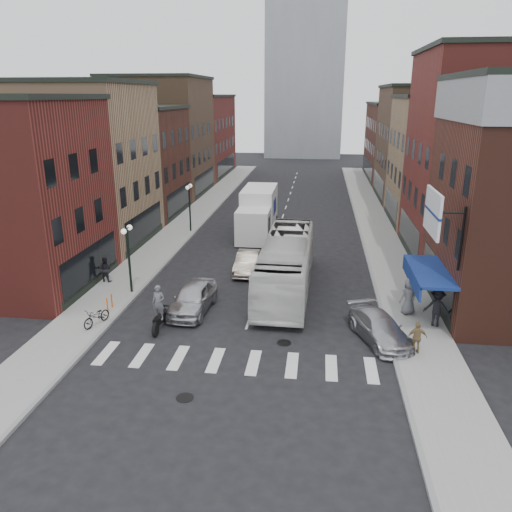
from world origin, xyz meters
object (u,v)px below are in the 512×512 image
(motorcycle_rider, at_px, (159,309))
(box_truck, at_px, (258,213))
(parked_bicycle, at_px, (97,316))
(ped_left_solo, at_px, (105,269))
(ped_right_a, at_px, (437,308))
(ped_right_c, at_px, (409,296))
(billboard_sign, at_px, (435,214))
(transit_bus, at_px, (286,264))
(streetlamp_near, at_px, (128,247))
(ped_right_b, at_px, (417,338))
(sedan_left_near, at_px, (193,298))
(sedan_left_far, at_px, (248,262))
(curb_car, at_px, (380,328))
(bike_rack, at_px, (110,303))
(streetlamp_far, at_px, (189,199))

(motorcycle_rider, bearing_deg, box_truck, 86.40)
(parked_bicycle, height_order, ped_left_solo, ped_left_solo)
(ped_right_a, bearing_deg, ped_right_c, -31.65)
(billboard_sign, xyz_separation_m, transit_bus, (-6.97, 5.32, -4.49))
(streetlamp_near, relative_size, motorcycle_rider, 1.74)
(ped_left_solo, distance_m, ped_right_b, 18.90)
(billboard_sign, distance_m, box_truck, 20.81)
(sedan_left_near, height_order, ped_right_a, ped_right_a)
(ped_left_solo, height_order, ped_right_c, ped_right_c)
(box_truck, relative_size, ped_right_c, 4.38)
(transit_bus, bearing_deg, ped_left_solo, -177.16)
(transit_bus, xyz_separation_m, ped_right_b, (6.37, -7.28, -0.73))
(motorcycle_rider, bearing_deg, ped_right_c, 18.91)
(motorcycle_rider, height_order, ped_right_a, motorcycle_rider)
(billboard_sign, xyz_separation_m, parked_bicycle, (-16.09, -1.04, -5.52))
(box_truck, xyz_separation_m, transit_bus, (3.24, -12.30, -0.22))
(billboard_sign, bearing_deg, motorcycle_rider, -176.23)
(sedan_left_far, xyz_separation_m, curb_car, (7.62, -8.82, -0.04))
(sedan_left_far, bearing_deg, ped_right_a, -34.08)
(bike_rack, height_order, sedan_left_far, sedan_left_far)
(bike_rack, height_order, parked_bicycle, parked_bicycle)
(box_truck, relative_size, parked_bicycle, 4.93)
(curb_car, height_order, ped_right_c, ped_right_c)
(sedan_left_near, bearing_deg, ped_right_a, 1.09)
(sedan_left_near, bearing_deg, ped_left_solo, 155.37)
(parked_bicycle, xyz_separation_m, ped_right_c, (15.79, 3.41, 0.53))
(transit_bus, bearing_deg, parked_bicycle, -144.06)
(streetlamp_near, height_order, streetlamp_far, same)
(sedan_left_far, xyz_separation_m, ped_left_solo, (-8.48, -3.21, 0.28))
(streetlamp_near, relative_size, bike_rack, 5.14)
(sedan_left_near, distance_m, parked_bicycle, 5.05)
(sedan_left_far, height_order, ped_left_solo, ped_left_solo)
(motorcycle_rider, height_order, ped_right_c, motorcycle_rider)
(streetlamp_far, bearing_deg, sedan_left_far, -56.07)
(motorcycle_rider, bearing_deg, ped_left_solo, 137.05)
(billboard_sign, relative_size, sedan_left_far, 0.90)
(parked_bicycle, bearing_deg, box_truck, 91.49)
(sedan_left_near, bearing_deg, box_truck, 87.94)
(ped_left_solo, bearing_deg, parked_bicycle, 118.51)
(bike_rack, relative_size, ped_left_solo, 0.50)
(ped_right_b, xyz_separation_m, ped_right_c, (0.31, 4.34, 0.22))
(billboard_sign, height_order, sedan_left_far, billboard_sign)
(ped_right_a, bearing_deg, streetlamp_near, 9.20)
(bike_rack, distance_m, sedan_left_near, 4.50)
(transit_bus, relative_size, curb_car, 2.66)
(motorcycle_rider, relative_size, transit_bus, 0.20)
(streetlamp_near, distance_m, ped_left_solo, 3.29)
(curb_car, bearing_deg, parked_bicycle, 160.73)
(sedan_left_near, bearing_deg, streetlamp_far, 108.25)
(curb_car, distance_m, ped_left_solo, 17.05)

